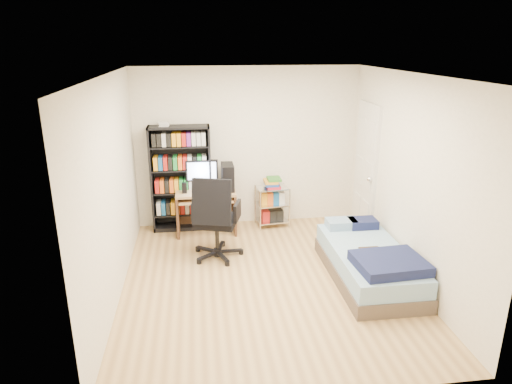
{
  "coord_description": "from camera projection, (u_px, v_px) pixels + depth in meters",
  "views": [
    {
      "loc": [
        -0.78,
        -5.01,
        2.84
      ],
      "look_at": [
        -0.07,
        0.4,
        1.03
      ],
      "focal_mm": 32.0,
      "sensor_mm": 36.0,
      "label": 1
    }
  ],
  "objects": [
    {
      "name": "media_shelf",
      "position": [
        181.0,
        177.0,
        7.04
      ],
      "size": [
        0.92,
        0.31,
        1.71
      ],
      "color": "black",
      "rests_on": "room"
    },
    {
      "name": "room",
      "position": [
        266.0,
        185.0,
        5.31
      ],
      "size": [
        3.58,
        4.08,
        2.58
      ],
      "color": "tan",
      "rests_on": "ground"
    },
    {
      "name": "bed",
      "position": [
        369.0,
        262.0,
        5.67
      ],
      "size": [
        0.9,
        1.8,
        0.51
      ],
      "color": "brown",
      "rests_on": "room"
    },
    {
      "name": "computer_desk",
      "position": [
        212.0,
        194.0,
        7.01
      ],
      "size": [
        0.9,
        0.52,
        1.14
      ],
      "color": "tan",
      "rests_on": "room"
    },
    {
      "name": "door",
      "position": [
        366.0,
        170.0,
        6.87
      ],
      "size": [
        0.12,
        0.8,
        2.0
      ],
      "color": "silver",
      "rests_on": "room"
    },
    {
      "name": "wire_cart",
      "position": [
        272.0,
        195.0,
        7.24
      ],
      "size": [
        0.54,
        0.41,
        0.8
      ],
      "rotation": [
        0.0,
        0.0,
        0.12
      ],
      "color": "silver",
      "rests_on": "room"
    },
    {
      "name": "office_chair",
      "position": [
        216.0,
        232.0,
        6.19
      ],
      "size": [
        0.87,
        0.87,
        1.18
      ],
      "rotation": [
        0.0,
        0.0,
        -0.28
      ],
      "color": "black",
      "rests_on": "room"
    }
  ]
}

